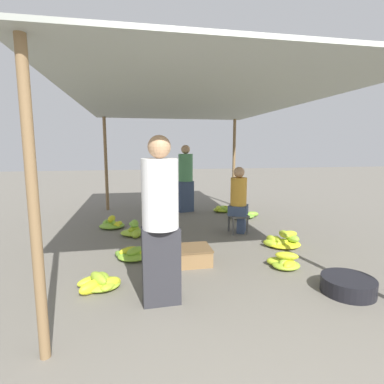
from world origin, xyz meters
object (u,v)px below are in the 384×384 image
(basin_black, at_px, (348,285))
(banana_pile_right_3, at_px, (285,263))
(vendor_foreground, at_px, (160,219))
(banana_pile_left_1, at_px, (100,283))
(vendor_seated, at_px, (239,199))
(crate_near, at_px, (194,255))
(banana_pile_right_0, at_px, (283,241))
(banana_pile_right_1, at_px, (242,214))
(banana_pile_right_2, at_px, (222,209))
(banana_pile_left_0, at_px, (112,224))
(banana_pile_left_2, at_px, (136,254))
(shopper_walking_mid, at_px, (186,177))
(banana_pile_left_3, at_px, (134,230))
(stool, at_px, (238,218))

(basin_black, xyz_separation_m, banana_pile_right_3, (-0.35, 0.76, -0.01))
(vendor_foreground, xyz_separation_m, banana_pile_left_1, (-0.66, 0.42, -0.82))
(vendor_seated, height_order, crate_near, vendor_seated)
(basin_black, height_order, banana_pile_right_0, banana_pile_right_0)
(banana_pile_right_1, bearing_deg, banana_pile_right_2, 109.74)
(vendor_foreground, height_order, banana_pile_left_0, vendor_foreground)
(banana_pile_left_2, distance_m, shopper_walking_mid, 3.41)
(banana_pile_left_3, bearing_deg, banana_pile_right_3, -44.03)
(banana_pile_left_2, bearing_deg, vendor_seated, 27.56)
(banana_pile_right_2, distance_m, crate_near, 3.47)
(banana_pile_left_3, bearing_deg, vendor_seated, -5.60)
(banana_pile_right_3, bearing_deg, vendor_foreground, -161.23)
(stool, height_order, shopper_walking_mid, shopper_walking_mid)
(banana_pile_left_1, distance_m, banana_pile_right_2, 4.55)
(banana_pile_left_1, bearing_deg, crate_near, 25.21)
(vendor_foreground, relative_size, crate_near, 3.67)
(basin_black, height_order, crate_near, crate_near)
(banana_pile_left_0, distance_m, banana_pile_right_0, 3.32)
(banana_pile_left_2, xyz_separation_m, crate_near, (0.80, -0.32, 0.05))
(banana_pile_left_3, relative_size, banana_pile_right_3, 1.30)
(vendor_seated, relative_size, banana_pile_right_1, 1.76)
(banana_pile_right_1, bearing_deg, banana_pile_left_1, -132.81)
(banana_pile_left_1, bearing_deg, shopper_walking_mid, 67.19)
(basin_black, xyz_separation_m, banana_pile_right_1, (0.10, 3.65, 0.00))
(stool, relative_size, banana_pile_right_0, 0.56)
(banana_pile_right_1, relative_size, shopper_walking_mid, 0.43)
(stool, xyz_separation_m, banana_pile_right_1, (0.51, 1.17, -0.20))
(basin_black, relative_size, banana_pile_left_3, 1.04)
(vendor_foreground, relative_size, shopper_walking_mid, 1.04)
(vendor_foreground, distance_m, stool, 2.90)
(vendor_seated, height_order, banana_pile_right_3, vendor_seated)
(vendor_seated, distance_m, banana_pile_right_0, 1.15)
(banana_pile_left_1, xyz_separation_m, crate_near, (1.20, 0.57, 0.04))
(vendor_foreground, relative_size, banana_pile_right_0, 2.74)
(basin_black, bearing_deg, banana_pile_left_3, 131.10)
(banana_pile_left_0, xyz_separation_m, banana_pile_right_3, (2.44, -2.55, 0.00))
(basin_black, relative_size, banana_pile_right_3, 1.35)
(banana_pile_right_1, relative_size, banana_pile_right_3, 1.67)
(vendor_foreground, xyz_separation_m, banana_pile_left_0, (-0.73, 3.13, -0.82))
(banana_pile_left_1, xyz_separation_m, banana_pile_right_3, (2.37, 0.16, 0.00))
(banana_pile_left_1, distance_m, crate_near, 1.33)
(basin_black, xyz_separation_m, crate_near, (-1.53, 1.17, 0.03))
(basin_black, relative_size, banana_pile_right_2, 1.03)
(shopper_walking_mid, bearing_deg, stool, -72.56)
(crate_near, bearing_deg, vendor_foreground, -118.47)
(stool, bearing_deg, banana_pile_right_3, -88.04)
(banana_pile_left_2, height_order, banana_pile_right_1, banana_pile_right_1)
(basin_black, height_order, banana_pile_left_3, banana_pile_left_3)
(banana_pile_left_3, distance_m, banana_pile_right_0, 2.62)
(stool, bearing_deg, shopper_walking_mid, 107.44)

